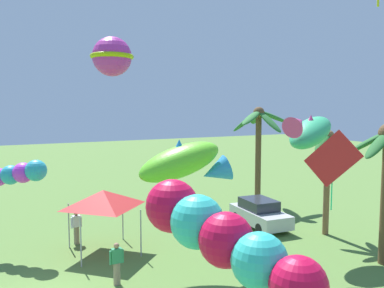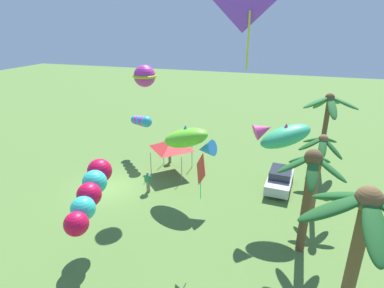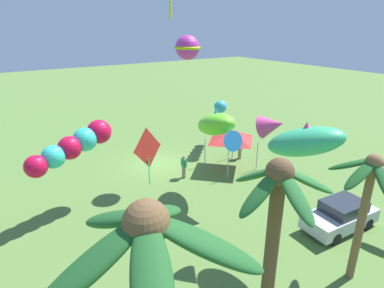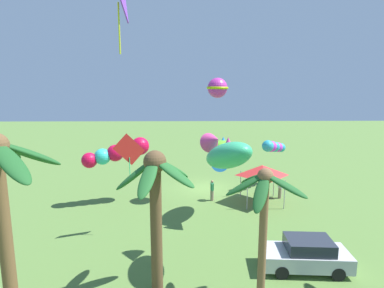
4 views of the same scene
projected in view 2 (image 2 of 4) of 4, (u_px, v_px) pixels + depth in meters
ground_plane at (110, 188)px, 23.48m from camera, size 120.00×120.00×0.00m
palm_tree_0 at (320, 155)px, 19.08m from camera, size 2.86×2.76×5.40m
palm_tree_1 at (310, 180)px, 15.66m from camera, size 3.24×3.45×5.93m
palm_tree_2 at (361, 231)px, 10.43m from camera, size 4.14×4.44×6.80m
palm_tree_3 at (328, 112)px, 24.62m from camera, size 4.04×4.31×6.53m
parked_car_0 at (280, 179)px, 23.26m from camera, size 4.01×1.98×1.51m
spectator_0 at (148, 182)px, 22.72m from camera, size 0.26×0.55×1.59m
spectator_1 at (170, 154)px, 27.51m from camera, size 0.28×0.55×1.59m
festival_tent at (172, 144)px, 25.16m from camera, size 2.86×2.86×2.85m
kite_tube_0 at (141, 121)px, 27.39m from camera, size 2.57×2.85×1.38m
kite_diamond_1 at (201, 170)px, 15.15m from camera, size 1.61×0.91×2.54m
kite_fish_2 at (282, 135)px, 18.25m from camera, size 2.61×3.78×2.05m
kite_ball_3 at (145, 76)px, 20.21m from camera, size 2.20×2.20×1.41m
kite_tube_5 at (91, 191)px, 15.50m from camera, size 4.66×2.18×2.04m
kite_fish_6 at (188, 139)px, 20.92m from camera, size 2.41×4.24×2.28m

